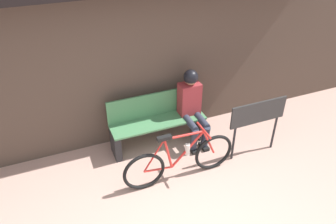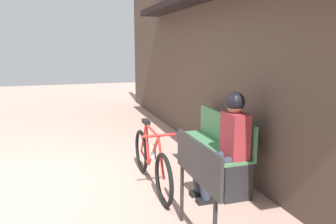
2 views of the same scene
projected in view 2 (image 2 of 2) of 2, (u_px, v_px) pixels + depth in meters
ground_plane at (41, 186)px, 4.20m from camera, size 24.00×24.00×0.00m
storefront_wall at (227, 53)px, 4.67m from camera, size 12.00×0.56×3.20m
park_bench_near at (214, 149)px, 4.39m from camera, size 1.52×0.42×0.87m
bicycle at (151, 161)px, 4.13m from camera, size 1.68×0.40×0.82m
person_seated at (228, 138)px, 3.78m from camera, size 0.34×0.62×1.25m
signboard at (197, 168)px, 2.87m from camera, size 0.94×0.04×0.95m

